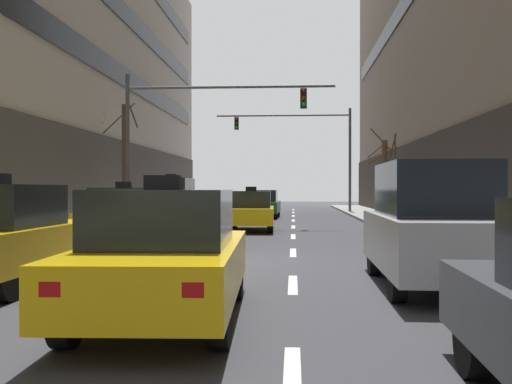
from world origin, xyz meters
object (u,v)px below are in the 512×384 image
taxi_driving_0 (165,256)px  traffic_signal_0 (190,121)px  taxi_driving_1 (171,204)px  pedestrian_1 (472,215)px  traffic_signal_1 (310,140)px  street_tree_1 (123,158)px  taxi_driving_3 (0,236)px  pedestrian_0 (415,202)px  taxi_driving_2 (251,211)px  car_driving_4 (263,204)px  taxi_driving_5 (125,216)px  street_tree_0 (385,177)px  car_parked_1 (432,225)px

taxi_driving_0 → traffic_signal_0: traffic_signal_0 is taller
taxi_driving_1 → pedestrian_1: (9.12, -9.80, 0.03)m
traffic_signal_1 → street_tree_1: (-9.03, -12.75, -1.86)m
taxi_driving_3 → pedestrian_0: bearing=55.2°
pedestrian_0 → taxi_driving_2: bearing=-168.3°
taxi_driving_0 → traffic_signal_1: traffic_signal_1 is taller
taxi_driving_0 → pedestrian_0: taxi_driving_0 is taller
car_driving_4 → traffic_signal_1: 8.19m
taxi_driving_5 → taxi_driving_0: bearing=-70.8°
taxi_driving_2 → street_tree_1: street_tree_1 is taller
street_tree_0 → taxi_driving_3: bearing=-116.7°
taxi_driving_0 → traffic_signal_1: 32.26m
street_tree_0 → street_tree_1: 12.57m
traffic_signal_0 → traffic_signal_1: (5.61, 14.43, 0.35)m
taxi_driving_3 → street_tree_0: 21.18m
street_tree_1 → pedestrian_1: bearing=-46.8°
traffic_signal_0 → street_tree_1: bearing=153.8°
taxi_driving_1 → pedestrian_1: taxi_driving_1 is taller
car_parked_1 → car_driving_4: bearing=100.1°
taxi_driving_3 → street_tree_1: (-2.85, 16.73, 2.22)m
car_parked_1 → street_tree_1: (-10.24, 16.45, 2.03)m
taxi_driving_0 → car_parked_1: 4.80m
taxi_driving_5 → taxi_driving_2: bearing=56.0°
traffic_signal_1 → taxi_driving_3: bearing=-101.8°
car_driving_4 → car_parked_1: size_ratio=0.97×
taxi_driving_0 → street_tree_0: size_ratio=1.01×
car_driving_4 → traffic_signal_0: 9.26m
taxi_driving_2 → traffic_signal_0: (-2.81, 1.97, 3.81)m
traffic_signal_0 → street_tree_0: traffic_signal_0 is taller
car_driving_4 → traffic_signal_0: traffic_signal_0 is taller
street_tree_1 → traffic_signal_1: bearing=54.7°
car_driving_4 → pedestrian_0: (6.72, -8.56, 0.32)m
traffic_signal_0 → pedestrian_0: traffic_signal_0 is taller
street_tree_0 → pedestrian_0: (0.55, -4.42, -1.15)m
street_tree_1 → traffic_signal_0: bearing=-26.2°
car_driving_4 → street_tree_1: bearing=-134.5°
traffic_signal_0 → street_tree_0: (8.93, 3.83, -2.33)m
street_tree_0 → street_tree_1: street_tree_1 is taller
car_driving_4 → taxi_driving_0: bearing=-89.8°
taxi_driving_3 → traffic_signal_1: bearing=78.2°
taxi_driving_0 → taxi_driving_5: 10.85m
taxi_driving_3 → car_parked_1: 7.40m
taxi_driving_0 → taxi_driving_1: size_ratio=1.03×
car_driving_4 → pedestrian_0: pedestrian_0 is taller
traffic_signal_0 → car_driving_4: bearing=70.9°
taxi_driving_3 → traffic_signal_1: (6.18, 29.48, 4.08)m
taxi_driving_1 → taxi_driving_2: (3.35, -0.67, -0.27)m
taxi_driving_3 → traffic_signal_1: size_ratio=0.51×
car_driving_4 → taxi_driving_5: bearing=-102.9°
taxi_driving_0 → traffic_signal_0: 18.07m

